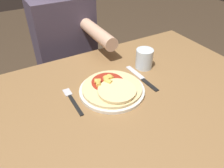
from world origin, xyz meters
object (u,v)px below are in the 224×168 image
object	(u,v)px
dining_table	(126,117)
drinking_glass	(144,59)
plate	(112,90)
fork	(72,100)
knife	(142,78)
pizza	(112,88)
person_diner	(67,51)

from	to	relation	value
dining_table	drinking_glass	size ratio (longest dim) A/B	13.18
plate	fork	bearing A→B (deg)	168.78
fork	knife	bearing A→B (deg)	-3.09
pizza	knife	xyz separation A→B (m)	(0.16, 0.02, -0.02)
plate	person_diner	world-z (taller)	person_diner
person_diner	knife	bearing A→B (deg)	-75.62
drinking_glass	person_diner	world-z (taller)	person_diner
plate	knife	world-z (taller)	plate
person_diner	pizza	bearing A→B (deg)	-91.17
plate	knife	xyz separation A→B (m)	(0.16, 0.01, -0.00)
plate	knife	distance (m)	0.16
plate	fork	world-z (taller)	plate
dining_table	pizza	xyz separation A→B (m)	(-0.04, 0.05, 0.14)
plate	fork	size ratio (longest dim) A/B	1.53
dining_table	fork	bearing A→B (deg)	156.87
dining_table	person_diner	bearing A→B (deg)	92.46
dining_table	person_diner	world-z (taller)	person_diner
knife	person_diner	bearing A→B (deg)	104.38
fork	person_diner	distance (m)	0.61
plate	person_diner	size ratio (longest dim) A/B	0.23
dining_table	knife	bearing A→B (deg)	29.36
person_diner	plate	bearing A→B (deg)	-91.11
dining_table	plate	xyz separation A→B (m)	(-0.04, 0.05, 0.12)
pizza	fork	size ratio (longest dim) A/B	1.40
drinking_glass	person_diner	distance (m)	0.57
knife	dining_table	bearing A→B (deg)	-150.64
fork	person_diner	bearing A→B (deg)	73.02
dining_table	pizza	bearing A→B (deg)	128.83
fork	knife	size ratio (longest dim) A/B	0.79
fork	person_diner	xyz separation A→B (m)	(0.17, 0.57, -0.10)
plate	dining_table	bearing A→B (deg)	-53.62
person_diner	drinking_glass	bearing A→B (deg)	-67.26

